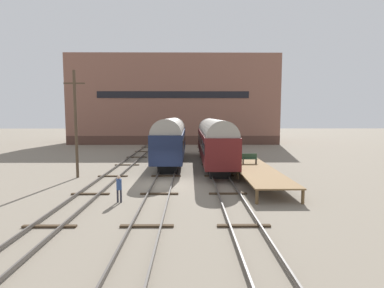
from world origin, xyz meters
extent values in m
plane|color=slate|center=(0.00, 0.00, 0.00)|extent=(200.00, 200.00, 0.00)
cube|color=#4C4742|center=(-5.42, 0.00, 0.18)|extent=(0.08, 60.00, 0.16)
cube|color=#4C4742|center=(-3.98, 0.00, 0.18)|extent=(0.08, 60.00, 0.16)
cube|color=#3D2D1E|center=(-4.70, -9.00, 0.05)|extent=(2.60, 0.24, 0.10)
cube|color=#3D2D1E|center=(-4.70, -3.00, 0.05)|extent=(2.60, 0.24, 0.10)
cube|color=#3D2D1E|center=(-4.70, 3.00, 0.05)|extent=(2.60, 0.24, 0.10)
cube|color=#3D2D1E|center=(-4.70, 9.00, 0.05)|extent=(2.60, 0.24, 0.10)
cube|color=#3D2D1E|center=(-4.70, 15.00, 0.05)|extent=(2.60, 0.24, 0.10)
cube|color=#3D2D1E|center=(-4.70, 21.00, 0.05)|extent=(2.60, 0.24, 0.10)
cube|color=#3D2D1E|center=(-4.70, 27.00, 0.05)|extent=(2.60, 0.24, 0.10)
cube|color=#4C4742|center=(-0.72, 0.00, 0.18)|extent=(0.08, 60.00, 0.16)
cube|color=#4C4742|center=(0.72, 0.00, 0.18)|extent=(0.08, 60.00, 0.16)
cube|color=#3D2D1E|center=(0.00, -9.00, 0.05)|extent=(2.60, 0.24, 0.10)
cube|color=#3D2D1E|center=(0.00, -3.00, 0.05)|extent=(2.60, 0.24, 0.10)
cube|color=#3D2D1E|center=(0.00, 3.00, 0.05)|extent=(2.60, 0.24, 0.10)
cube|color=#3D2D1E|center=(0.00, 9.00, 0.05)|extent=(2.60, 0.24, 0.10)
cube|color=#3D2D1E|center=(0.00, 15.00, 0.05)|extent=(2.60, 0.24, 0.10)
cube|color=#3D2D1E|center=(0.00, 21.00, 0.05)|extent=(2.60, 0.24, 0.10)
cube|color=#3D2D1E|center=(0.00, 27.00, 0.05)|extent=(2.60, 0.24, 0.10)
cube|color=#4C4742|center=(3.98, 0.00, 0.18)|extent=(0.08, 60.00, 0.16)
cube|color=#4C4742|center=(5.42, 0.00, 0.18)|extent=(0.08, 60.00, 0.16)
cube|color=#3D2D1E|center=(4.70, -9.00, 0.05)|extent=(2.60, 0.24, 0.10)
cube|color=#3D2D1E|center=(4.70, -3.00, 0.05)|extent=(2.60, 0.24, 0.10)
cube|color=#3D2D1E|center=(4.70, 3.00, 0.05)|extent=(2.60, 0.24, 0.10)
cube|color=#3D2D1E|center=(4.70, 9.00, 0.05)|extent=(2.60, 0.24, 0.10)
cube|color=#3D2D1E|center=(4.70, 15.00, 0.05)|extent=(2.60, 0.24, 0.10)
cube|color=#3D2D1E|center=(4.70, 21.00, 0.05)|extent=(2.60, 0.24, 0.10)
cube|color=#3D2D1E|center=(4.70, 27.00, 0.05)|extent=(2.60, 0.24, 0.10)
cube|color=black|center=(4.70, 15.30, 0.50)|extent=(1.80, 2.40, 1.00)
cube|color=black|center=(4.70, 3.14, 0.50)|extent=(1.80, 2.40, 1.00)
cube|color=#5B1919|center=(4.70, 9.22, 2.31)|extent=(2.86, 18.70, 2.62)
cube|color=black|center=(4.70, 9.22, 2.62)|extent=(2.90, 17.20, 0.94)
cylinder|color=gray|center=(4.70, 9.22, 3.62)|extent=(2.72, 18.33, 2.72)
cube|color=black|center=(0.00, 16.85, 0.50)|extent=(1.80, 2.40, 1.00)
cube|color=black|center=(0.00, 5.41, 0.50)|extent=(1.80, 2.40, 1.00)
cube|color=#192342|center=(0.00, 11.13, 2.34)|extent=(2.93, 17.60, 2.68)
cube|color=black|center=(0.00, 11.13, 2.66)|extent=(2.97, 16.19, 0.96)
cylinder|color=gray|center=(0.00, 11.13, 3.68)|extent=(2.79, 17.25, 2.79)
cube|color=brown|center=(7.57, 1.98, 0.93)|extent=(3.11, 14.83, 0.10)
cylinder|color=brown|center=(6.17, -5.28, 0.44)|extent=(0.20, 0.20, 0.88)
cylinder|color=brown|center=(8.97, -5.28, 0.44)|extent=(0.20, 0.20, 0.88)
cylinder|color=brown|center=(6.17, 9.24, 0.44)|extent=(0.20, 0.20, 0.88)
cylinder|color=brown|center=(8.97, 9.24, 0.44)|extent=(0.20, 0.20, 0.88)
cylinder|color=brown|center=(6.17, 1.98, 0.44)|extent=(0.20, 0.20, 0.88)
cylinder|color=brown|center=(8.97, 1.98, 0.44)|extent=(0.20, 0.20, 0.88)
cube|color=#2D4C33|center=(7.59, 4.10, 1.41)|extent=(1.40, 0.40, 0.06)
cube|color=#2D4C33|center=(7.59, 4.27, 1.66)|extent=(1.40, 0.06, 0.45)
cube|color=black|center=(7.00, 4.10, 1.18)|extent=(0.06, 0.40, 0.40)
cube|color=black|center=(8.19, 4.10, 1.18)|extent=(0.06, 0.40, 0.40)
cylinder|color=#282833|center=(-2.39, -4.87, 0.40)|extent=(0.12, 0.12, 0.80)
cylinder|color=#282833|center=(-2.19, -4.87, 0.40)|extent=(0.12, 0.12, 0.80)
cylinder|color=navy|center=(-2.29, -4.87, 1.14)|extent=(0.32, 0.32, 0.67)
sphere|color=tan|center=(-2.29, -4.87, 1.58)|extent=(0.22, 0.22, 0.22)
cylinder|color=#473828|center=(-7.66, 2.64, 4.59)|extent=(0.24, 0.24, 9.18)
cube|color=#473828|center=(-7.66, 2.64, 8.08)|extent=(1.80, 0.12, 0.12)
cube|color=#4F342A|center=(-0.90, 38.18, 0.83)|extent=(39.16, 13.30, 1.65)
cube|color=brown|center=(-0.90, 38.18, 9.10)|extent=(39.16, 13.30, 14.89)
cube|color=black|center=(-0.90, 31.48, 9.10)|extent=(27.41, 0.10, 1.20)
camera|label=1|loc=(2.06, -23.04, 5.39)|focal=28.00mm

